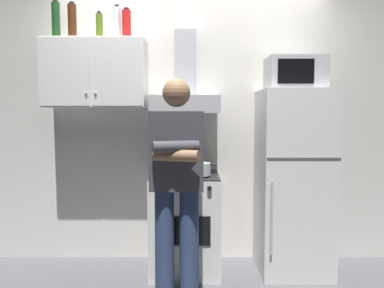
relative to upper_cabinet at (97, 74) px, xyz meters
The scene contains 14 objects.
ground_plane 1.98m from the upper_cabinet, 23.77° to the right, with size 7.00×7.00×0.00m, color #4C4C51.
back_wall_tiled 0.97m from the upper_cabinet, 14.86° to the left, with size 4.80×0.10×2.70m, color silver.
upper_cabinet is the anchor object (origin of this frame).
stove_oven 1.55m from the upper_cabinet, ahead, with size 0.60×0.62×0.87m.
range_hood 0.81m from the upper_cabinet, ahead, with size 0.60×0.44×0.75m.
refrigerator 2.00m from the upper_cabinet, ahead, with size 0.60×0.62×1.60m.
microwave 1.75m from the upper_cabinet, ahead, with size 0.48×0.37×0.28m.
person_standing 1.35m from the upper_cabinet, 44.26° to the right, with size 0.38×0.33×1.64m.
cooking_pot 1.27m from the upper_cabinet, 14.73° to the right, with size 0.28×0.18×0.11m.
bottle_olive_oil 0.42m from the upper_cabinet, 14.33° to the right, with size 0.06×0.06×0.24m.
bottle_rum_dark 0.49m from the upper_cabinet, 169.67° to the right, with size 0.08×0.08×0.32m.
bottle_soda_red 0.51m from the upper_cabinet, ahead, with size 0.08×0.08×0.28m.
bottle_vodka_clear 0.49m from the upper_cabinet, 12.48° to the left, with size 0.07×0.07×0.31m.
bottle_wine_green 0.58m from the upper_cabinet, behind, with size 0.07×0.07×0.34m.
Camera 1 is at (0.01, -3.04, 1.39)m, focal length 35.47 mm.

